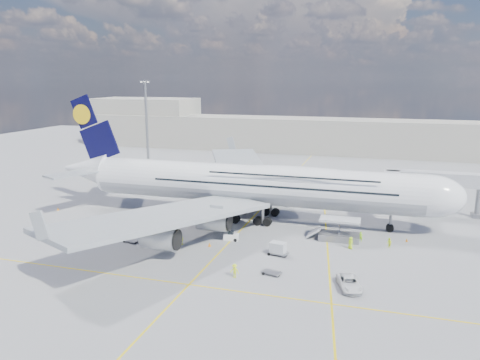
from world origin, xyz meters
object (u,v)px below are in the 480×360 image
(crew_wing, at_px, (182,240))
(crew_tug, at_px, (235,271))
(crew_van, at_px, (351,243))
(cone_wing_right_outer, at_px, (85,247))
(cone_wing_left_inner, at_px, (237,191))
(cone_tail, at_px, (58,209))
(cargo_loader, at_px, (338,233))
(light_mast, at_px, (147,125))
(dolly_back, at_px, (53,236))
(cone_wing_left_outer, at_px, (204,184))
(dolly_nose_near, at_px, (278,248))
(dolly_row_b, at_px, (92,240))
(service_van, at_px, (349,283))
(cone_wing_right_inner, at_px, (210,245))
(crew_nose, at_px, (361,237))
(dolly_nose_far, at_px, (272,272))
(dolly_row_a, at_px, (104,224))
(crew_loader, at_px, (389,243))
(dolly_row_c, at_px, (131,240))
(cone_nose, at_px, (407,240))
(baggage_tug, at_px, (231,237))
(jet_bridge, at_px, (418,182))
(catering_truck_outer, at_px, (236,169))
(airliner, at_px, (253,184))
(catering_truck_inner, at_px, (238,185))

(crew_wing, bearing_deg, crew_tug, -111.29)
(crew_van, relative_size, cone_wing_right_outer, 3.20)
(cone_wing_left_inner, relative_size, cone_tail, 0.89)
(cargo_loader, xyz_separation_m, light_mast, (-56.82, 42.11, 11.95))
(dolly_back, height_order, cone_wing_left_outer, cone_wing_left_outer)
(cargo_loader, xyz_separation_m, dolly_nose_near, (-8.07, -9.40, -0.19))
(dolly_nose_near, xyz_separation_m, cone_wing_left_inner, (-17.85, 36.21, -0.79))
(crew_tug, relative_size, cone_wing_left_inner, 3.40)
(dolly_row_b, xyz_separation_m, crew_tug, (26.54, -6.64, 0.66))
(service_van, distance_m, crew_tug, 14.94)
(crew_wing, relative_size, cone_wing_right_inner, 2.46)
(crew_nose, bearing_deg, crew_tug, -135.75)
(crew_van, bearing_deg, dolly_nose_far, 89.82)
(dolly_row_a, xyz_separation_m, crew_loader, (47.85, 5.11, -0.29))
(crew_tug, bearing_deg, crew_loader, 45.80)
(dolly_row_c, xyz_separation_m, cone_nose, (42.94, 13.25, -0.04))
(cone_wing_right_inner, height_order, cone_tail, cone_tail)
(cone_wing_left_outer, xyz_separation_m, cone_wing_right_inner, (16.45, -40.11, 0.04))
(baggage_tug, xyz_separation_m, crew_van, (19.04, 1.75, 0.32))
(cargo_loader, xyz_separation_m, cone_wing_left_outer, (-35.66, 31.15, -0.99))
(jet_bridge, distance_m, baggage_tug, 38.37)
(dolly_back, bearing_deg, cone_wing_right_outer, -8.32)
(cone_wing_right_inner, distance_m, cone_wing_right_outer, 19.43)
(crew_wing, bearing_deg, jet_bridge, -35.53)
(baggage_tug, height_order, catering_truck_outer, catering_truck_outer)
(dolly_row_b, bearing_deg, catering_truck_outer, 68.40)
(jet_bridge, bearing_deg, airliner, -159.69)
(dolly_row_b, height_order, crew_loader, crew_loader)
(dolly_row_c, relative_size, crew_nose, 1.69)
(service_van, xyz_separation_m, crew_tug, (-14.90, -1.03, 0.21))
(dolly_row_b, xyz_separation_m, cone_wing_left_outer, (2.71, 43.61, -0.04))
(dolly_row_a, bearing_deg, baggage_tug, 16.53)
(dolly_back, distance_m, crew_loader, 54.80)
(cargo_loader, xyz_separation_m, dolly_row_b, (-38.37, -12.46, -0.95))
(dolly_nose_far, bearing_deg, dolly_row_b, -173.13)
(dolly_nose_far, bearing_deg, cone_nose, 61.13)
(dolly_row_a, bearing_deg, cone_wing_right_inner, 6.85)
(cone_nose, bearing_deg, dolly_row_b, -163.11)
(catering_truck_inner, xyz_separation_m, crew_wing, (1.43, -34.99, -1.19))
(airliner, xyz_separation_m, crew_tug, (4.73, -26.21, -5.91))
(dolly_row_b, height_order, crew_tug, crew_tug)
(airliner, bearing_deg, crew_nose, -18.98)
(dolly_nose_near, bearing_deg, catering_truck_outer, 124.82)
(cargo_loader, distance_m, crew_nose, 3.62)
(cone_wing_left_outer, distance_m, cone_wing_right_inner, 43.36)
(dolly_row_b, relative_size, cone_wing_left_outer, 5.45)
(dolly_nose_near, relative_size, baggage_tug, 1.36)
(catering_truck_inner, xyz_separation_m, cone_wing_left_outer, (-10.50, 5.65, -1.70))
(dolly_row_c, distance_m, crew_wing, 8.51)
(airliner, bearing_deg, crew_tug, -79.78)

